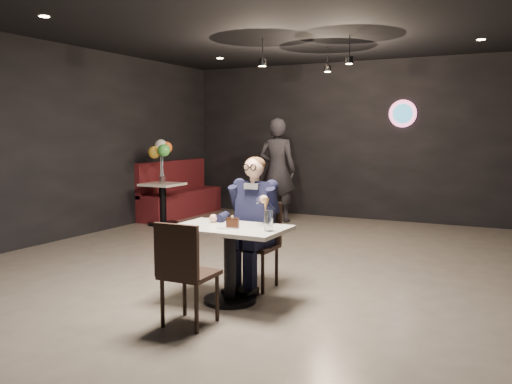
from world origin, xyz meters
The scene contains 17 objects.
floor centered at (0.00, 0.00, 0.00)m, with size 9.00×9.00×0.00m, color slate.
wall_sign centered at (0.80, 4.47, 2.00)m, with size 0.50×0.06×0.50m, color pink, non-canonical shape.
pendant_lights centered at (0.00, 2.00, 2.88)m, with size 1.40×1.20×0.36m, color black.
main_table centered at (0.36, -1.16, 0.38)m, with size 1.10×0.70×0.75m, color white.
chair_far centered at (0.36, -0.61, 0.46)m, with size 0.42×0.46×0.92m, color black.
chair_near centered at (0.36, -1.86, 0.46)m, with size 0.42×0.46×0.92m, color black.
seated_man centered at (0.36, -0.61, 0.72)m, with size 0.60×0.80×1.44m, color black.
dessert_plate centered at (0.38, -1.22, 0.76)m, with size 0.23×0.23×0.01m, color white.
cake_slice centered at (0.43, -1.24, 0.80)m, with size 0.11×0.09×0.08m, color black.
mint_leaf centered at (0.41, -1.27, 0.84)m, with size 0.05×0.04×0.01m, color green.
sundae_glass centered at (0.79, -1.20, 0.85)m, with size 0.08×0.08×0.19m, color silver.
wafer_cone centered at (0.77, -1.20, 0.99)m, with size 0.06×0.06×0.12m, color tan.
booth_bench centered at (-3.25, 3.21, 0.55)m, with size 0.55×2.19×1.10m, color #460F17.
side_table centered at (-2.95, 2.21, 0.40)m, with size 0.64×0.64×0.80m, color white.
balloon_vase centered at (-2.95, 2.21, 0.83)m, with size 0.10×0.10×0.15m, color silver.
balloon_bunch centered at (-2.95, 2.21, 1.23)m, with size 0.40×0.40×0.67m, color yellow.
passerby centered at (-1.26, 3.47, 0.96)m, with size 0.70×0.46×1.92m, color black.
Camera 1 is at (2.92, -5.66, 1.65)m, focal length 38.00 mm.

